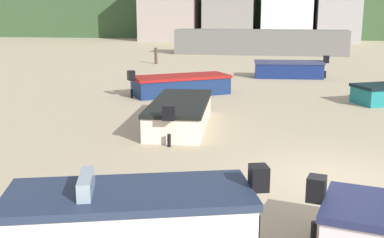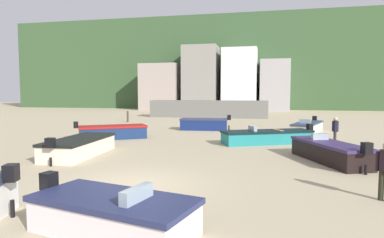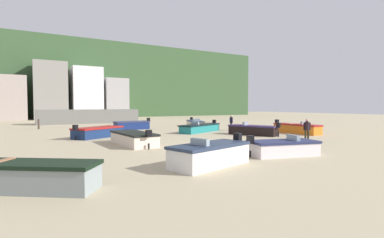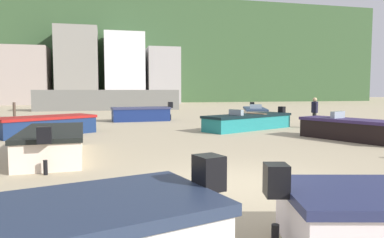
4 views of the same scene
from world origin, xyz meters
TOP-DOWN VIEW (x-y plane):
  - ground_plane at (0.00, 0.00)m, footprint 160.00×160.00m
  - harbor_pier at (-2.49, 30.00)m, footprint 14.05×2.40m
  - townhouse_far_left at (-13.70, 46.63)m, footprint 6.59×5.27m
  - townhouse_right at (5.61, 47.15)m, footprint 4.65×6.31m
  - boat_white_0 at (-3.56, -3.75)m, footprint 4.18×2.58m
  - boat_navy_2 at (-5.40, 10.04)m, footprint 4.47×3.67m
  - boat_navy_5 at (-0.54, 16.29)m, footprint 4.03×1.75m
  - boat_cream_7 at (-4.31, 4.27)m, footprint 2.00×4.85m
  - mooring_post_near_water at (-9.34, 21.70)m, footprint 0.20×0.20m

SIDE VIEW (x-z plane):
  - ground_plane at x=0.00m, z-range 0.00..0.00m
  - boat_cream_7 at x=-4.31m, z-range -0.15..1.00m
  - boat_navy_2 at x=-5.40m, z-range -0.15..1.01m
  - boat_navy_5 at x=-0.54m, z-range -0.15..1.07m
  - boat_white_0 at x=-3.56m, z-range -0.15..1.12m
  - mooring_post_near_water at x=-9.34m, z-range 0.00..1.10m
  - harbor_pier at x=-2.49m, z-range 0.00..2.03m
  - townhouse_far_left at x=-13.70m, z-range 0.00..7.94m
  - townhouse_right at x=5.61m, z-range 0.00..8.24m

